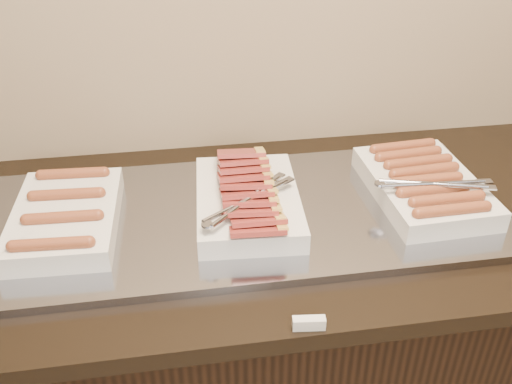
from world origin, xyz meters
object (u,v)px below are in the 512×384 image
dish_center (248,199)px  counter (248,351)px  warming_tray (243,215)px  dish_right (424,185)px  dish_left (66,217)px

dish_center → counter: bearing=128.0°
counter → warming_tray: bearing=180.0°
dish_right → dish_center: bearing=177.9°
dish_left → dish_center: size_ratio=0.92×
counter → dish_center: dish_center is taller
warming_tray → counter: bearing=0.0°
counter → dish_left: dish_left is taller
dish_left → dish_right: dish_right is taller
counter → dish_center: bearing=-55.8°
dish_right → warming_tray: bearing=177.4°
counter → dish_right: size_ratio=5.72×
counter → dish_left: (-0.40, -0.00, 0.50)m
dish_left → dish_right: 0.83m
dish_right → counter: bearing=177.4°
counter → dish_left: bearing=-180.0°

